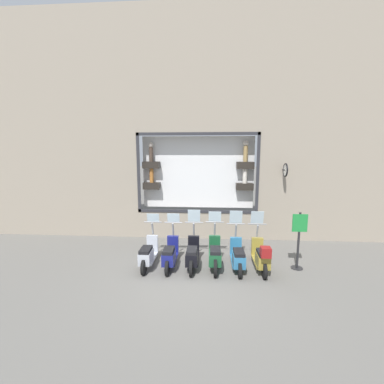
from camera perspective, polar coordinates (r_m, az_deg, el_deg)
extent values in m
plane|color=#66635E|center=(7.88, -0.13, -18.34)|extent=(120.00, 120.00, 0.00)
cube|color=gray|center=(11.03, 1.19, -7.19)|extent=(0.40, 4.97, 1.11)
cube|color=gray|center=(11.08, 1.30, 25.59)|extent=(0.40, 4.97, 4.82)
cube|color=#2D2D33|center=(10.42, 1.20, 12.82)|extent=(0.04, 4.97, 0.12)
cube|color=#2D2D33|center=(10.68, 1.14, -4.33)|extent=(0.04, 4.97, 0.12)
cube|color=#2D2D33|center=(10.60, 14.40, 3.94)|extent=(0.04, 0.12, 3.27)
cube|color=#2D2D33|center=(10.82, -11.79, 4.13)|extent=(0.04, 0.12, 3.27)
cube|color=white|center=(10.99, 1.31, 4.38)|extent=(0.04, 4.73, 3.03)
cube|color=#28231E|center=(10.84, 11.74, 5.85)|extent=(0.36, 0.70, 0.28)
cylinder|color=#9E7F4C|center=(10.83, 11.81, 8.27)|extent=(0.18, 0.18, 0.64)
sphere|color=beige|center=(10.83, 11.89, 10.57)|extent=(0.23, 0.23, 0.23)
cube|color=#28231E|center=(11.02, -9.04, 5.97)|extent=(0.36, 0.70, 0.28)
cylinder|color=#47382D|center=(11.00, -9.10, 8.23)|extent=(0.16, 0.16, 0.59)
sphere|color=beige|center=(11.01, -9.15, 10.32)|extent=(0.21, 0.21, 0.21)
cube|color=#28231E|center=(10.92, 11.59, 1.20)|extent=(0.36, 0.70, 0.28)
cylinder|color=silver|center=(10.87, 11.67, 3.61)|extent=(0.18, 0.18, 0.64)
sphere|color=white|center=(10.84, 11.74, 5.91)|extent=(0.23, 0.23, 0.23)
cube|color=#28231E|center=(11.09, -8.93, 1.39)|extent=(0.36, 0.70, 0.28)
cylinder|color=#B26B2D|center=(11.05, -8.99, 3.64)|extent=(0.17, 0.17, 0.60)
sphere|color=white|center=(11.02, -9.04, 5.74)|extent=(0.22, 0.22, 0.22)
cylinder|color=black|center=(10.65, 19.79, 4.67)|extent=(0.35, 0.05, 0.05)
torus|color=black|center=(10.48, 20.05, 4.60)|extent=(0.54, 0.06, 0.54)
cylinder|color=white|center=(10.48, 20.05, 4.60)|extent=(0.44, 0.03, 0.44)
cylinder|color=black|center=(9.16, 14.06, -13.02)|extent=(0.46, 0.09, 0.46)
cylinder|color=black|center=(7.96, 15.80, -16.55)|extent=(0.46, 0.09, 0.46)
cube|color=olive|center=(8.56, 14.86, -14.73)|extent=(1.02, 0.38, 0.06)
cube|color=olive|center=(8.14, 15.43, -14.41)|extent=(0.61, 0.35, 0.36)
cube|color=black|center=(8.06, 15.50, -12.91)|extent=(0.58, 0.31, 0.10)
cube|color=olive|center=(8.94, 14.27, -11.53)|extent=(0.12, 0.37, 0.56)
cylinder|color=gray|center=(8.85, 14.31, -8.38)|extent=(0.20, 0.06, 0.45)
cylinder|color=gray|center=(8.86, 14.29, -6.92)|extent=(0.04, 0.61, 0.04)
cube|color=silver|center=(8.84, 14.29, -5.48)|extent=(0.11, 0.42, 0.43)
cube|color=maroon|center=(7.69, 16.06, -12.72)|extent=(0.28, 0.28, 0.28)
cylinder|color=black|center=(9.07, 9.56, -13.13)|extent=(0.45, 0.09, 0.45)
cylinder|color=black|center=(7.85, 10.55, -16.76)|extent=(0.45, 0.09, 0.45)
cube|color=teal|center=(8.46, 10.02, -14.89)|extent=(1.02, 0.38, 0.06)
cube|color=teal|center=(8.04, 10.35, -14.58)|extent=(0.61, 0.35, 0.36)
cube|color=black|center=(7.95, 10.39, -13.06)|extent=(0.58, 0.31, 0.10)
cube|color=teal|center=(8.85, 9.69, -11.64)|extent=(0.12, 0.37, 0.56)
cylinder|color=gray|center=(8.75, 9.73, -8.44)|extent=(0.20, 0.06, 0.45)
cylinder|color=gray|center=(8.76, 9.72, -6.97)|extent=(0.04, 0.60, 0.04)
cube|color=silver|center=(8.74, 9.74, -5.48)|extent=(0.11, 0.42, 0.44)
cylinder|color=black|center=(8.97, 5.01, -12.95)|extent=(0.55, 0.09, 0.55)
cylinder|color=black|center=(7.82, 5.19, -16.37)|extent=(0.55, 0.09, 0.55)
cube|color=#19512D|center=(8.40, 5.09, -14.63)|extent=(1.02, 0.39, 0.06)
cube|color=#19512D|center=(7.97, 5.17, -14.31)|extent=(0.61, 0.35, 0.36)
cube|color=black|center=(7.88, 5.19, -12.77)|extent=(0.58, 0.31, 0.10)
cube|color=#19512D|center=(8.79, 5.05, -11.36)|extent=(0.12, 0.37, 0.56)
cylinder|color=gray|center=(8.70, 5.08, -8.14)|extent=(0.20, 0.06, 0.45)
cylinder|color=gray|center=(8.70, 5.09, -6.66)|extent=(0.04, 0.60, 0.04)
cube|color=silver|center=(8.69, 5.10, -5.44)|extent=(0.09, 0.42, 0.36)
cylinder|color=black|center=(9.01, 0.41, -12.99)|extent=(0.50, 0.09, 0.50)
cylinder|color=black|center=(7.82, -0.19, -16.53)|extent=(0.50, 0.09, 0.50)
cube|color=black|center=(8.42, 0.13, -14.71)|extent=(1.02, 0.39, 0.06)
cube|color=black|center=(7.99, -0.05, -14.40)|extent=(0.61, 0.35, 0.36)
cube|color=black|center=(7.90, -0.05, -12.86)|extent=(0.58, 0.31, 0.10)
cube|color=black|center=(8.81, 0.37, -11.45)|extent=(0.12, 0.37, 0.56)
cylinder|color=gray|center=(8.71, 0.40, -8.24)|extent=(0.20, 0.06, 0.45)
cylinder|color=gray|center=(8.72, 0.43, -6.77)|extent=(0.04, 0.61, 0.04)
cube|color=silver|center=(8.70, 0.45, -5.30)|extent=(0.11, 0.42, 0.43)
cylinder|color=black|center=(9.10, -4.12, -12.92)|extent=(0.46, 0.09, 0.46)
cylinder|color=black|center=(7.89, -5.52, -16.46)|extent=(0.46, 0.09, 0.46)
cube|color=navy|center=(8.50, -4.76, -14.64)|extent=(1.02, 0.39, 0.06)
cube|color=navy|center=(8.07, -5.19, -14.31)|extent=(0.61, 0.35, 0.36)
cube|color=black|center=(7.99, -5.21, -12.80)|extent=(0.58, 0.31, 0.10)
cube|color=navy|center=(8.88, -4.25, -11.41)|extent=(0.12, 0.37, 0.56)
cylinder|color=gray|center=(8.79, -4.23, -8.23)|extent=(0.20, 0.06, 0.45)
cylinder|color=gray|center=(8.79, -4.18, -6.77)|extent=(0.04, 0.60, 0.04)
cube|color=silver|center=(8.79, -4.15, -5.72)|extent=(0.08, 0.42, 0.31)
cylinder|color=black|center=(9.22, -8.57, -12.69)|extent=(0.47, 0.09, 0.47)
cylinder|color=black|center=(8.03, -10.67, -16.09)|extent=(0.47, 0.09, 0.47)
cube|color=#B7BCC6|center=(8.62, -9.54, -14.34)|extent=(1.02, 0.38, 0.06)
cube|color=#B7BCC6|center=(8.21, -10.19, -14.00)|extent=(0.61, 0.35, 0.36)
cube|color=black|center=(8.12, -10.24, -12.51)|extent=(0.58, 0.31, 0.10)
cube|color=#B7BCC6|center=(9.00, -8.77, -11.19)|extent=(0.12, 0.37, 0.56)
cylinder|color=gray|center=(8.91, -8.75, -8.05)|extent=(0.20, 0.06, 0.45)
cylinder|color=gray|center=(8.92, -8.69, -6.61)|extent=(0.04, 0.60, 0.04)
cube|color=silver|center=(8.92, -8.65, -5.64)|extent=(0.08, 0.42, 0.29)
cylinder|color=#232326|center=(9.00, 22.25, -15.34)|extent=(0.36, 0.36, 0.02)
cylinder|color=#232326|center=(8.69, 22.59, -9.98)|extent=(0.07, 0.07, 1.79)
cube|color=#1E8438|center=(8.51, 22.86, -6.37)|extent=(0.03, 0.45, 0.55)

